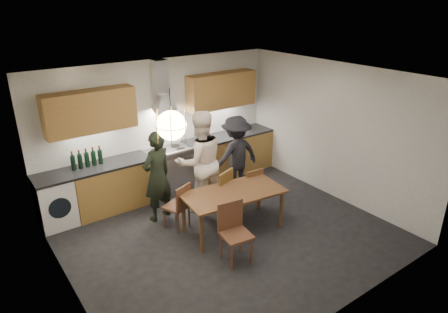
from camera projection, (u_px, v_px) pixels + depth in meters
ground at (227, 233)px, 6.68m from camera, size 5.00×5.00×0.00m
room_shell at (228, 137)px, 6.03m from camera, size 5.02×4.52×2.61m
counter_run at (170, 170)px, 7.98m from camera, size 5.00×0.62×0.90m
range_stove at (170, 171)px, 7.97m from camera, size 0.90×0.60×0.92m
wall_fixtures at (163, 99)px, 7.52m from camera, size 4.30×0.54×1.10m
pendant_lamp at (171, 125)px, 5.27m from camera, size 0.43×0.43×0.70m
dining_table at (233, 196)px, 6.58m from camera, size 1.74×1.02×0.70m
chair_back_left at (180, 204)px, 6.65m from camera, size 0.48×0.48×0.82m
chair_back_mid at (221, 190)px, 7.01m from camera, size 0.53×0.53×0.90m
chair_back_right at (252, 186)px, 7.30m from camera, size 0.38×0.38×0.80m
chair_front at (233, 228)px, 5.87m from camera, size 0.46×0.46×0.91m
person_left at (157, 176)px, 6.85m from camera, size 0.67×0.53×1.62m
person_mid at (200, 162)px, 7.10m from camera, size 1.02×0.86×1.88m
person_right at (236, 155)px, 7.81m from camera, size 1.03×0.61×1.58m
mixing_bowl at (207, 139)px, 8.24m from camera, size 0.33×0.33×0.07m
stock_pot at (244, 127)px, 8.86m from camera, size 0.24×0.24×0.13m
wine_bottles at (87, 158)px, 6.94m from camera, size 0.55×0.08×0.33m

